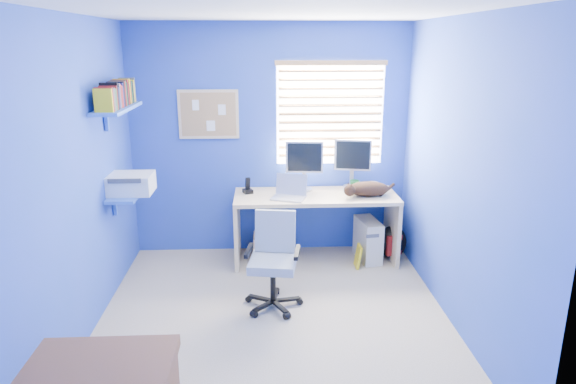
{
  "coord_description": "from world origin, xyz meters",
  "views": [
    {
      "loc": [
        -0.08,
        -3.91,
        2.29
      ],
      "look_at": [
        0.15,
        0.65,
        0.95
      ],
      "focal_mm": 32.0,
      "sensor_mm": 36.0,
      "label": 1
    }
  ],
  "objects_px": {
    "laptop": "(288,188)",
    "office_chair": "(274,272)",
    "desk": "(315,227)",
    "cat": "(368,189)",
    "tower_pc": "(368,240)"
  },
  "relations": [
    {
      "from": "laptop",
      "to": "cat",
      "type": "height_order",
      "value": "laptop"
    },
    {
      "from": "desk",
      "to": "laptop",
      "type": "xyz_separation_m",
      "value": [
        -0.3,
        -0.13,
        0.48
      ]
    },
    {
      "from": "cat",
      "to": "tower_pc",
      "type": "bearing_deg",
      "value": 37.98
    },
    {
      "from": "cat",
      "to": "office_chair",
      "type": "height_order",
      "value": "cat"
    },
    {
      "from": "laptop",
      "to": "tower_pc",
      "type": "height_order",
      "value": "laptop"
    },
    {
      "from": "cat",
      "to": "office_chair",
      "type": "distance_m",
      "value": 1.45
    },
    {
      "from": "cat",
      "to": "tower_pc",
      "type": "height_order",
      "value": "cat"
    },
    {
      "from": "desk",
      "to": "cat",
      "type": "xyz_separation_m",
      "value": [
        0.54,
        -0.08,
        0.45
      ]
    },
    {
      "from": "office_chair",
      "to": "desk",
      "type": "bearing_deg",
      "value": 64.36
    },
    {
      "from": "desk",
      "to": "tower_pc",
      "type": "height_order",
      "value": "desk"
    },
    {
      "from": "laptop",
      "to": "tower_pc",
      "type": "xyz_separation_m",
      "value": [
        0.87,
        0.11,
        -0.62
      ]
    },
    {
      "from": "laptop",
      "to": "desk",
      "type": "bearing_deg",
      "value": 42.44
    },
    {
      "from": "laptop",
      "to": "office_chair",
      "type": "height_order",
      "value": "laptop"
    },
    {
      "from": "desk",
      "to": "tower_pc",
      "type": "relative_size",
      "value": 3.81
    },
    {
      "from": "laptop",
      "to": "tower_pc",
      "type": "relative_size",
      "value": 0.73
    }
  ]
}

